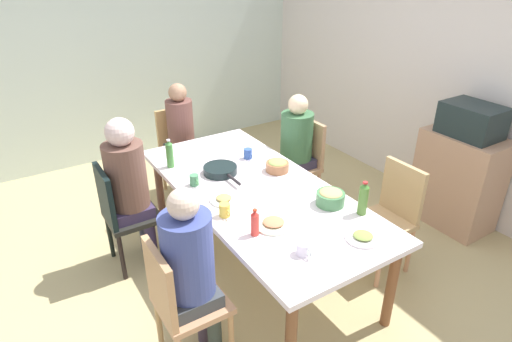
% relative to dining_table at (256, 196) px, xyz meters
% --- Properties ---
extents(ground_plane, '(6.57, 6.57, 0.00)m').
position_rel_dining_table_xyz_m(ground_plane, '(0.00, 0.00, -0.66)').
color(ground_plane, tan).
extents(wall_back, '(5.72, 0.12, 2.60)m').
position_rel_dining_table_xyz_m(wall_back, '(0.00, 2.23, 0.64)').
color(wall_back, silver).
rests_on(wall_back, ground_plane).
extents(wall_left, '(0.12, 4.58, 2.60)m').
position_rel_dining_table_xyz_m(wall_left, '(-2.80, 0.00, 0.64)').
color(wall_left, silver).
rests_on(wall_left, ground_plane).
extents(dining_table, '(2.28, 1.04, 0.72)m').
position_rel_dining_table_xyz_m(dining_table, '(0.00, 0.00, 0.00)').
color(dining_table, white).
rests_on(dining_table, ground_plane).
extents(chair_0, '(0.40, 0.40, 0.90)m').
position_rel_dining_table_xyz_m(chair_0, '(-1.52, 0.00, -0.15)').
color(chair_0, tan).
rests_on(chair_0, ground_plane).
extents(person_0, '(0.30, 0.30, 1.20)m').
position_rel_dining_table_xyz_m(person_0, '(-1.43, 0.00, 0.05)').
color(person_0, '#384443').
rests_on(person_0, ground_plane).
extents(chair_1, '(0.40, 0.40, 0.90)m').
position_rel_dining_table_xyz_m(chair_1, '(-0.57, 0.90, -0.15)').
color(chair_1, tan).
rests_on(chair_1, ground_plane).
extents(person_1, '(0.31, 0.31, 1.18)m').
position_rel_dining_table_xyz_m(person_1, '(-0.57, 0.81, 0.05)').
color(person_1, '#2B3648').
rests_on(person_1, ground_plane).
extents(chair_2, '(0.40, 0.40, 0.90)m').
position_rel_dining_table_xyz_m(chair_2, '(0.57, 0.90, -0.15)').
color(chair_2, tan).
rests_on(chair_2, ground_plane).
extents(chair_3, '(0.40, 0.40, 0.90)m').
position_rel_dining_table_xyz_m(chair_3, '(-0.57, -0.90, -0.15)').
color(chair_3, black).
rests_on(chair_3, ground_plane).
extents(person_3, '(0.31, 0.31, 1.28)m').
position_rel_dining_table_xyz_m(person_3, '(-0.57, -0.81, 0.11)').
color(person_3, '#333245').
rests_on(person_3, ground_plane).
extents(chair_4, '(0.40, 0.40, 0.90)m').
position_rel_dining_table_xyz_m(chair_4, '(0.57, -0.90, -0.15)').
color(chair_4, tan).
rests_on(chair_4, ground_plane).
extents(person_4, '(0.30, 0.30, 1.24)m').
position_rel_dining_table_xyz_m(person_4, '(0.57, -0.81, 0.07)').
color(person_4, '#443747').
rests_on(person_4, ground_plane).
extents(plate_0, '(0.22, 0.22, 0.04)m').
position_rel_dining_table_xyz_m(plate_0, '(0.91, 0.22, 0.08)').
color(plate_0, white).
rests_on(plate_0, dining_table).
extents(plate_1, '(0.26, 0.26, 0.04)m').
position_rel_dining_table_xyz_m(plate_1, '(0.48, -0.17, 0.08)').
color(plate_1, silver).
rests_on(plate_1, dining_table).
extents(plate_2, '(0.20, 0.20, 0.04)m').
position_rel_dining_table_xyz_m(plate_2, '(0.03, -0.30, 0.08)').
color(plate_2, white).
rests_on(plate_2, dining_table).
extents(bowl_0, '(0.19, 0.19, 0.10)m').
position_rel_dining_table_xyz_m(bowl_0, '(-0.16, 0.31, 0.11)').
color(bowl_0, '#9F663F').
rests_on(bowl_0, dining_table).
extents(bowl_1, '(0.20, 0.20, 0.11)m').
position_rel_dining_table_xyz_m(bowl_1, '(0.48, 0.33, 0.12)').
color(bowl_1, '#47804E').
rests_on(bowl_1, dining_table).
extents(serving_pan, '(0.46, 0.28, 0.06)m').
position_rel_dining_table_xyz_m(serving_pan, '(-0.37, -0.11, 0.10)').
color(serving_pan, black).
rests_on(serving_pan, dining_table).
extents(cup_0, '(0.11, 0.07, 0.09)m').
position_rel_dining_table_xyz_m(cup_0, '(-0.30, -0.38, 0.11)').
color(cup_0, '#49875C').
rests_on(cup_0, dining_table).
extents(cup_1, '(0.11, 0.07, 0.09)m').
position_rel_dining_table_xyz_m(cup_1, '(-0.49, 0.23, 0.11)').
color(cup_1, '#3457A5').
rests_on(cup_1, dining_table).
extents(cup_2, '(0.12, 0.09, 0.08)m').
position_rel_dining_table_xyz_m(cup_2, '(0.83, -0.19, 0.10)').
color(cup_2, white).
rests_on(cup_2, dining_table).
extents(cup_3, '(0.11, 0.08, 0.09)m').
position_rel_dining_table_xyz_m(cup_3, '(0.21, -0.39, 0.11)').
color(cup_3, '#ECCA49').
rests_on(cup_3, dining_table).
extents(bottle_0, '(0.05, 0.05, 0.19)m').
position_rel_dining_table_xyz_m(bottle_0, '(0.51, -0.33, 0.15)').
color(bottle_0, red).
rests_on(bottle_0, dining_table).
extents(bottle_1, '(0.06, 0.06, 0.25)m').
position_rel_dining_table_xyz_m(bottle_1, '(-0.70, -0.41, 0.18)').
color(bottle_1, '#43883B').
rests_on(bottle_1, dining_table).
extents(bottle_2, '(0.06, 0.06, 0.25)m').
position_rel_dining_table_xyz_m(bottle_2, '(0.69, 0.43, 0.18)').
color(bottle_2, '#507F31').
rests_on(bottle_2, dining_table).
extents(side_cabinet, '(0.70, 0.44, 0.90)m').
position_rel_dining_table_xyz_m(side_cabinet, '(0.46, 1.93, -0.21)').
color(side_cabinet, tan).
rests_on(side_cabinet, ground_plane).
extents(microwave, '(0.48, 0.36, 0.28)m').
position_rel_dining_table_xyz_m(microwave, '(0.46, 1.93, 0.38)').
color(microwave, '#1C292A').
rests_on(microwave, side_cabinet).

